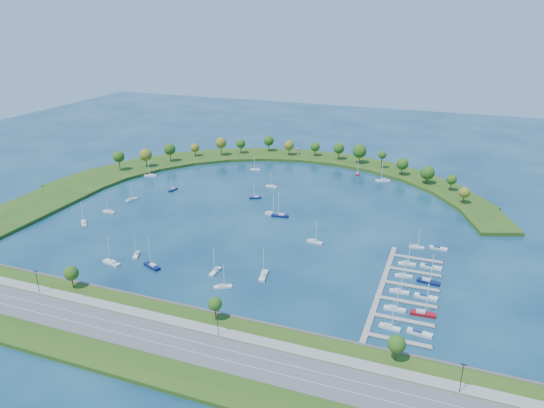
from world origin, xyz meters
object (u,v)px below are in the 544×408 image
(dock_system, at_px, (399,292))
(docked_boat_3, at_px, (423,313))
(docked_boat_4, at_px, (399,291))
(moored_boat_3, at_px, (272,186))
(moored_boat_15, at_px, (84,223))
(moored_boat_18, at_px, (358,173))
(moored_boat_12, at_px, (136,254))
(moored_boat_14, at_px, (109,211))
(docked_boat_0, at_px, (390,326))
(harbor_tower, at_px, (298,151))
(moored_boat_16, at_px, (215,271))
(docked_boat_5, at_px, (426,297))
(moored_boat_4, at_px, (173,189))
(docked_boat_7, at_px, (428,281))
(docked_boat_6, at_px, (404,275))
(docked_boat_11, at_px, (438,248))
(moored_boat_0, at_px, (112,262))
(moored_boat_7, at_px, (132,199))
(moored_boat_13, at_px, (280,215))
(moored_boat_1, at_px, (152,266))
(moored_boat_2, at_px, (263,275))
(moored_boat_9, at_px, (255,197))
(docked_boat_9, at_px, (431,267))
(docked_boat_2, at_px, (395,308))
(moored_boat_8, at_px, (150,175))
(moored_boat_10, at_px, (272,213))
(moored_boat_5, at_px, (315,241))
(docked_boat_1, at_px, (419,333))
(docked_boat_10, at_px, (417,246))
(moored_boat_17, at_px, (383,180))
(docked_boat_8, at_px, (407,263))
(moored_boat_6, at_px, (256,169))

(dock_system, distance_m, docked_boat_3, 17.19)
(docked_boat_4, bearing_deg, dock_system, 147.15)
(moored_boat_3, relative_size, docked_boat_3, 0.80)
(moored_boat_15, xyz_separation_m, moored_boat_18, (120.30, 138.60, -0.06))
(moored_boat_12, xyz_separation_m, moored_boat_14, (-46.34, 40.28, 0.01))
(docked_boat_0, bearing_deg, harbor_tower, 124.29)
(moored_boat_16, relative_size, docked_boat_5, 1.26)
(moored_boat_4, bearing_deg, docked_boat_7, 79.00)
(docked_boat_6, height_order, docked_boat_11, docked_boat_6)
(moored_boat_0, distance_m, docked_boat_3, 136.46)
(moored_boat_7, relative_size, moored_boat_13, 0.78)
(moored_boat_1, distance_m, moored_boat_2, 50.92)
(moored_boat_2, bearing_deg, moored_boat_4, 37.67)
(moored_boat_9, bearing_deg, moored_boat_4, -25.14)
(moored_boat_13, xyz_separation_m, docked_boat_9, (83.43, -32.41, -0.27))
(moored_boat_4, bearing_deg, dock_system, 73.84)
(harbor_tower, xyz_separation_m, docked_boat_2, (101.65, -192.73, -3.43))
(moored_boat_8, distance_m, docked_boat_7, 209.42)
(moored_boat_1, relative_size, moored_boat_10, 1.09)
(docked_boat_2, bearing_deg, moored_boat_5, 133.31)
(docked_boat_1, height_order, docked_boat_11, docked_boat_1)
(dock_system, bearing_deg, docked_boat_10, 86.63)
(moored_boat_9, bearing_deg, docked_boat_1, 104.59)
(moored_boat_10, xyz_separation_m, docked_boat_11, (90.35, -12.25, -0.30))
(docked_boat_6, height_order, docked_boat_7, docked_boat_7)
(harbor_tower, distance_m, moored_boat_9, 98.31)
(moored_boat_4, distance_m, moored_boat_14, 47.65)
(moored_boat_15, relative_size, docked_boat_4, 1.09)
(docked_boat_7, bearing_deg, docked_boat_5, -83.02)
(moored_boat_18, distance_m, docked_boat_6, 144.53)
(moored_boat_10, xyz_separation_m, moored_boat_12, (-42.04, -69.69, -0.06))
(docked_boat_11, bearing_deg, moored_boat_17, 117.82)
(moored_boat_8, relative_size, moored_boat_16, 1.03)
(moored_boat_14, bearing_deg, moored_boat_15, 84.75)
(docked_boat_0, distance_m, docked_boat_1, 10.45)
(moored_boat_1, bearing_deg, moored_boat_12, -6.53)
(moored_boat_14, height_order, docked_boat_8, docked_boat_8)
(moored_boat_7, bearing_deg, moored_boat_15, -160.08)
(docked_boat_9, bearing_deg, docked_boat_11, 90.85)
(moored_boat_1, height_order, moored_boat_8, moored_boat_1)
(moored_boat_1, bearing_deg, moored_boat_18, -87.41)
(moored_boat_6, xyz_separation_m, moored_boat_12, (-1.12, -144.38, 0.00))
(docked_boat_8, bearing_deg, docked_boat_1, -86.87)
(docked_boat_7, relative_size, docked_boat_9, 1.46)
(moored_boat_0, height_order, docked_boat_10, moored_boat_0)
(moored_boat_16, xyz_separation_m, moored_boat_18, (30.06, 161.42, -0.03))
(docked_boat_11, bearing_deg, moored_boat_5, -162.23)
(docked_boat_1, height_order, docked_boat_2, docked_boat_2)
(docked_boat_5, bearing_deg, docked_boat_10, 104.74)
(moored_boat_14, distance_m, docked_boat_5, 179.47)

